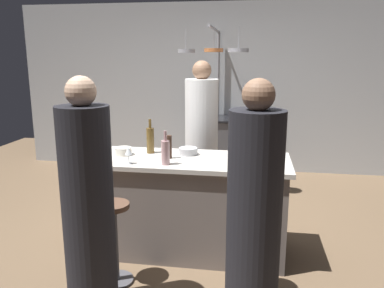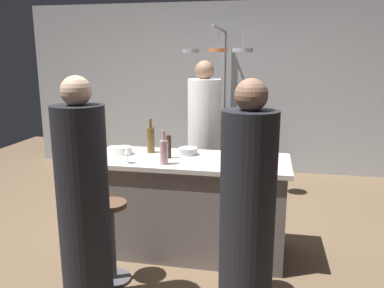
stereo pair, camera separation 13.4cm
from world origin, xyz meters
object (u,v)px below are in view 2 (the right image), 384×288
(chef, at_px, (204,145))
(guest_right, at_px, (247,220))
(wine_bottle_red, at_px, (234,156))
(pepper_mill, at_px, (169,147))
(stove_range, at_px, (221,146))
(wine_bottle_green, at_px, (244,147))
(bar_stool_right, at_px, (244,250))
(wine_bottle_amber, at_px, (151,139))
(wine_glass_by_chef, at_px, (232,150))
(mixing_bowl_ceramic, at_px, (124,150))
(bar_stool_left, at_px, (112,238))
(guest_left, at_px, (84,207))
(wine_glass_near_right_guest, at_px, (127,151))
(mixing_bowl_steel, at_px, (188,151))
(wine_bottle_dark, at_px, (247,154))
(wine_bottle_rose, at_px, (164,152))

(chef, bearing_deg, guest_right, -72.60)
(wine_bottle_red, bearing_deg, pepper_mill, 158.72)
(stove_range, distance_m, wine_bottle_green, 2.48)
(bar_stool_right, distance_m, wine_bottle_amber, 1.38)
(guest_right, bearing_deg, wine_glass_by_chef, 101.56)
(pepper_mill, relative_size, mixing_bowl_ceramic, 1.35)
(pepper_mill, relative_size, wine_glass_by_chef, 1.44)
(bar_stool_left, bearing_deg, wine_bottle_red, 21.27)
(wine_bottle_amber, bearing_deg, guest_left, -97.45)
(guest_left, relative_size, guest_right, 1.00)
(guest_left, bearing_deg, pepper_mill, 69.14)
(wine_bottle_red, xyz_separation_m, mixing_bowl_ceramic, (-1.06, 0.29, -0.08))
(bar_stool_left, height_order, guest_left, guest_left)
(wine_glass_near_right_guest, distance_m, mixing_bowl_steel, 0.60)
(wine_glass_near_right_guest, relative_size, mixing_bowl_ceramic, 0.94)
(wine_glass_near_right_guest, xyz_separation_m, mixing_bowl_steel, (0.45, 0.39, -0.07))
(bar_stool_left, xyz_separation_m, wine_bottle_green, (0.99, 0.71, 0.64))
(stove_range, distance_m, bar_stool_right, 3.12)
(wine_bottle_amber, bearing_deg, stove_range, 80.20)
(wine_bottle_red, bearing_deg, mixing_bowl_ceramic, 164.64)
(pepper_mill, bearing_deg, bar_stool_right, -39.40)
(stove_range, bearing_deg, guest_right, -80.33)
(stove_range, xyz_separation_m, wine_bottle_red, (0.43, -2.71, 0.57))
(wine_bottle_amber, bearing_deg, wine_bottle_dark, -18.82)
(chef, height_order, guest_left, chef)
(pepper_mill, distance_m, mixing_bowl_ceramic, 0.46)
(guest_left, height_order, bar_stool_right, guest_left)
(wine_glass_by_chef, bearing_deg, wine_bottle_dark, -43.83)
(wine_bottle_green, relative_size, wine_bottle_dark, 1.00)
(stove_range, relative_size, wine_bottle_green, 3.02)
(chef, distance_m, mixing_bowl_steel, 0.81)
(bar_stool_left, distance_m, bar_stool_right, 1.05)
(bar_stool_left, relative_size, wine_bottle_amber, 2.09)
(bar_stool_right, relative_size, mixing_bowl_ceramic, 4.36)
(stove_range, relative_size, guest_right, 0.53)
(bar_stool_left, relative_size, wine_bottle_dark, 2.31)
(guest_left, bearing_deg, wine_bottle_dark, 36.95)
(mixing_bowl_ceramic, bearing_deg, wine_glass_by_chef, -4.31)
(mixing_bowl_steel, distance_m, mixing_bowl_ceramic, 0.61)
(bar_stool_right, bearing_deg, mixing_bowl_steel, 127.52)
(pepper_mill, height_order, wine_bottle_rose, wine_bottle_rose)
(chef, relative_size, wine_bottle_green, 5.96)
(bar_stool_left, relative_size, guest_right, 0.41)
(bar_stool_left, height_order, wine_bottle_amber, wine_bottle_amber)
(wine_bottle_green, bearing_deg, wine_glass_by_chef, -124.34)
(wine_glass_near_right_guest, bearing_deg, wine_bottle_amber, 77.98)
(guest_left, distance_m, wine_bottle_green, 1.50)
(stove_range, height_order, chef, chef)
(bar_stool_left, distance_m, wine_bottle_dark, 1.29)
(mixing_bowl_steel, bearing_deg, wine_bottle_dark, -29.02)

